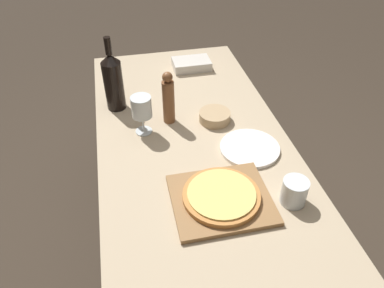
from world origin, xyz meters
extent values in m
plane|color=#382D23|center=(0.00, 0.00, 0.00)|extent=(12.00, 12.00, 0.00)
cube|color=tan|center=(0.00, 0.00, 0.74)|extent=(0.77, 1.71, 0.03)
cylinder|color=brown|center=(-0.33, 0.79, 0.36)|extent=(0.06, 0.06, 0.73)
cylinder|color=brown|center=(0.33, 0.79, 0.36)|extent=(0.06, 0.06, 0.73)
cube|color=olive|center=(0.02, -0.31, 0.76)|extent=(0.33, 0.29, 0.02)
cylinder|color=#BC7A3D|center=(0.02, -0.31, 0.78)|extent=(0.26, 0.26, 0.02)
cylinder|color=#E0C66B|center=(0.02, -0.31, 0.79)|extent=(0.23, 0.23, 0.01)
cylinder|color=black|center=(-0.29, 0.34, 0.87)|extent=(0.08, 0.08, 0.22)
cone|color=black|center=(-0.29, 0.34, 1.00)|extent=(0.08, 0.08, 0.04)
cylinder|color=black|center=(-0.29, 0.34, 1.05)|extent=(0.03, 0.03, 0.07)
cylinder|color=brown|center=(-0.07, 0.18, 0.85)|extent=(0.05, 0.05, 0.19)
sphere|color=brown|center=(-0.07, 0.18, 0.97)|extent=(0.04, 0.04, 0.04)
cylinder|color=silver|center=(-0.19, 0.13, 0.76)|extent=(0.07, 0.07, 0.00)
cylinder|color=silver|center=(-0.19, 0.13, 0.80)|extent=(0.01, 0.01, 0.07)
cylinder|color=silver|center=(-0.19, 0.13, 0.88)|extent=(0.08, 0.08, 0.09)
cylinder|color=tan|center=(0.12, 0.14, 0.78)|extent=(0.14, 0.14, 0.04)
cylinder|color=silver|center=(0.26, -0.36, 0.80)|extent=(0.09, 0.09, 0.09)
cylinder|color=white|center=(0.20, -0.08, 0.76)|extent=(0.24, 0.24, 0.01)
cube|color=beige|center=(0.12, 0.63, 0.78)|extent=(0.20, 0.13, 0.05)
camera|label=1|loc=(-0.26, -1.13, 1.71)|focal=35.00mm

